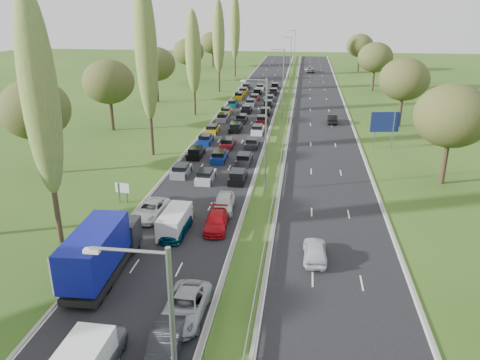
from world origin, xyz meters
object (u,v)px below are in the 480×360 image
(near_car_2, at_px, (151,210))
(direction_sign, at_px, (385,124))
(info_sign, at_px, (122,190))
(blue_lorry, at_px, (101,250))
(white_van_rear, at_px, (176,221))

(near_car_2, distance_m, direction_sign, 36.35)
(info_sign, bearing_deg, direction_sign, 39.07)
(blue_lorry, distance_m, direction_sign, 44.57)
(direction_sign, bearing_deg, info_sign, -140.93)
(near_car_2, bearing_deg, direction_sign, 49.94)
(near_car_2, bearing_deg, info_sign, 146.28)
(near_car_2, distance_m, info_sign, 4.92)
(blue_lorry, xyz_separation_m, info_sign, (-3.62, 13.36, -0.73))
(info_sign, height_order, direction_sign, direction_sign)
(info_sign, distance_m, direction_sign, 37.16)
(near_car_2, distance_m, white_van_rear, 4.07)
(near_car_2, height_order, white_van_rear, white_van_rear)
(white_van_rear, relative_size, direction_sign, 0.96)
(white_van_rear, xyz_separation_m, direction_sign, (21.82, 28.94, 2.54))
(near_car_2, xyz_separation_m, direction_sign, (24.91, 26.32, 2.82))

